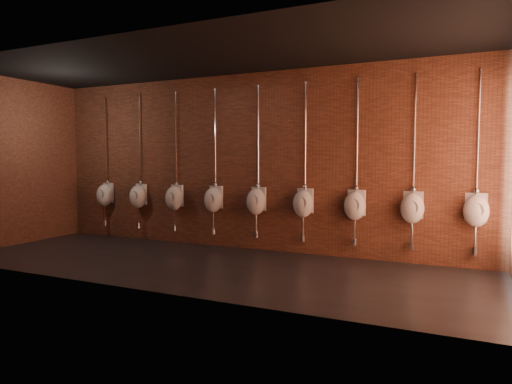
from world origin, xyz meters
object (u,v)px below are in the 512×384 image
urinal_5 (303,203)px  urinal_2 (174,197)px  urinal_3 (214,199)px  urinal_1 (138,196)px  urinal_8 (476,210)px  urinal_0 (105,194)px  urinal_6 (355,205)px  urinal_7 (412,207)px  urinal_4 (256,201)px

urinal_5 → urinal_2: bearing=180.0°
urinal_3 → urinal_5: bearing=0.0°
urinal_1 → urinal_8: 6.22m
urinal_0 → urinal_6: 5.33m
urinal_0 → urinal_1: size_ratio=1.00×
urinal_1 → urinal_7: 5.33m
urinal_7 → urinal_5: bearing=180.0°
urinal_0 → urinal_6: same height
urinal_4 → urinal_7: 2.67m
urinal_3 → urinal_8: bearing=0.0°
urinal_0 → urinal_7: bearing=0.0°
urinal_4 → urinal_2: bearing=180.0°
urinal_2 → urinal_6: same height
urinal_4 → urinal_7: bearing=0.0°
urinal_2 → urinal_7: (4.44, 0.00, 0.00)m
urinal_1 → urinal_4: bearing=0.0°
urinal_3 → urinal_4: size_ratio=1.00×
urinal_1 → urinal_2: bearing=0.0°
urinal_0 → urinal_7: size_ratio=1.00×
urinal_3 → urinal_5: size_ratio=1.00×
urinal_1 → urinal_8: same height
urinal_3 → urinal_7: size_ratio=1.00×
urinal_1 → urinal_7: same height
urinal_3 → urinal_7: bearing=0.0°
urinal_0 → urinal_7: (6.22, 0.00, 0.00)m
urinal_3 → urinal_4: 0.89m
urinal_3 → urinal_5: (1.78, 0.00, 0.00)m
urinal_4 → urinal_0: bearing=180.0°
urinal_1 → urinal_6: 4.44m
urinal_0 → urinal_4: (3.55, 0.00, 0.00)m
urinal_1 → urinal_7: bearing=0.0°
urinal_0 → urinal_4: bearing=0.0°
urinal_0 → urinal_6: size_ratio=1.00×
urinal_2 → urinal_8: size_ratio=1.00×
urinal_6 → urinal_0: bearing=180.0°
urinal_2 → urinal_8: (5.33, 0.00, 0.00)m
urinal_3 → urinal_5: same height
urinal_6 → urinal_5: bearing=180.0°
urinal_1 → urinal_5: same height
urinal_2 → urinal_3: bearing=0.0°
urinal_5 → urinal_7: 1.78m
urinal_7 → urinal_1: bearing=180.0°
urinal_2 → urinal_8: 5.33m
urinal_0 → urinal_2: size_ratio=1.00×
urinal_6 → urinal_7: 0.89m
urinal_0 → urinal_1: bearing=0.0°
urinal_3 → urinal_8: (4.44, 0.00, 0.00)m
urinal_0 → urinal_6: (5.33, 0.00, 0.00)m
urinal_0 → urinal_2: (1.78, 0.00, 0.00)m
urinal_3 → urinal_6: 2.67m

